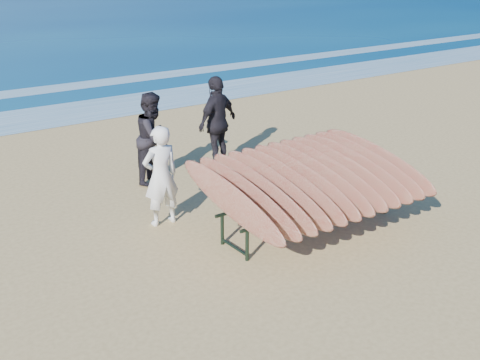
# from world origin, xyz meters

# --- Properties ---
(ground) EXTENTS (120.00, 120.00, 0.00)m
(ground) POSITION_xyz_m (0.00, 0.00, 0.00)
(ground) COLOR tan
(ground) RESTS_ON ground
(foam_near) EXTENTS (160.00, 160.00, 0.00)m
(foam_near) POSITION_xyz_m (0.00, 10.00, 0.01)
(foam_near) COLOR white
(foam_near) RESTS_ON ground
(foam_far) EXTENTS (160.00, 160.00, 0.00)m
(foam_far) POSITION_xyz_m (0.00, 13.50, 0.01)
(foam_far) COLOR white
(foam_far) RESTS_ON ground
(surfboard_rack) EXTENTS (3.20, 2.68, 1.34)m
(surfboard_rack) POSITION_xyz_m (1.08, 0.39, 0.85)
(surfboard_rack) COLOR black
(surfboard_rack) RESTS_ON ground
(person_white) EXTENTS (0.63, 0.42, 1.69)m
(person_white) POSITION_xyz_m (-0.78, 1.93, 0.84)
(person_white) COLOR silver
(person_white) RESTS_ON ground
(person_dark_a) EXTENTS (1.10, 1.07, 1.79)m
(person_dark_a) POSITION_xyz_m (0.05, 3.77, 0.89)
(person_dark_a) COLOR black
(person_dark_a) RESTS_ON ground
(person_dark_b) EXTENTS (1.22, 0.82, 1.93)m
(person_dark_b) POSITION_xyz_m (1.54, 3.79, 0.97)
(person_dark_b) COLOR black
(person_dark_b) RESTS_ON ground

